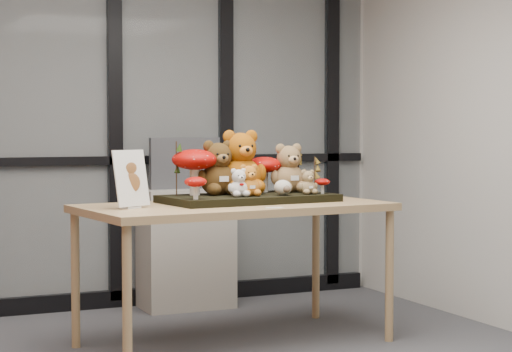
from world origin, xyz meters
name	(u,v)px	position (x,y,z in m)	size (l,w,h in m)	color
room_shell	(166,38)	(0.00, 0.00, 1.68)	(5.00, 5.00, 5.00)	#B9B6AF
glass_partition	(51,108)	(0.00, 2.47, 1.42)	(4.90, 0.06, 2.78)	#2D383F
display_table	(235,215)	(0.78, 1.06, 0.77)	(1.86, 1.07, 0.83)	tan
diorama_tray	(249,198)	(0.90, 1.14, 0.86)	(1.02, 0.51, 0.04)	black
bear_pooh_yellow	(240,159)	(0.90, 1.25, 1.09)	(0.33, 0.30, 0.43)	#A3510A
bear_brown_medium	(218,165)	(0.74, 1.23, 1.06)	(0.27, 0.25, 0.36)	#462E11
bear_tan_back	(289,165)	(1.22, 1.26, 1.05)	(0.26, 0.23, 0.33)	olive
bear_small_yellow	(249,179)	(0.86, 1.04, 0.98)	(0.16, 0.14, 0.21)	orange
bear_white_bow	(239,181)	(0.79, 1.02, 0.97)	(0.14, 0.13, 0.18)	white
bear_beige_small	(308,181)	(1.25, 1.04, 0.96)	(0.12, 0.11, 0.16)	#9A7F53
plush_cream_hedgehog	(283,187)	(1.07, 1.01, 0.93)	(0.08, 0.07, 0.10)	beige
mushroom_back_left	(195,170)	(0.59, 1.24, 1.03)	(0.27, 0.27, 0.30)	#9D0905
mushroom_back_right	(264,173)	(1.08, 1.31, 1.00)	(0.22, 0.22, 0.24)	#9D0905
mushroom_front_left	(196,187)	(0.49, 0.94, 0.95)	(0.13, 0.13, 0.14)	#9D0905
mushroom_front_right	(322,185)	(1.35, 1.04, 0.93)	(0.09, 0.09, 0.10)	#9D0905
sprig_green_far_left	(176,169)	(0.48, 1.23, 1.04)	(0.05, 0.05, 0.32)	#163D0D
sprig_green_mid_left	(192,172)	(0.60, 1.30, 1.01)	(0.05, 0.05, 0.27)	#163D0D
sprig_dry_far_right	(298,169)	(1.32, 1.30, 1.02)	(0.05, 0.05, 0.28)	brown
sprig_dry_mid_right	(315,174)	(1.37, 1.17, 0.99)	(0.05, 0.05, 0.22)	brown
sprig_green_centre	(224,177)	(0.82, 1.34, 0.98)	(0.05, 0.05, 0.20)	#163D0D
sign_holder	(131,181)	(0.14, 1.02, 0.99)	(0.23, 0.16, 0.32)	silver
label_card	(274,208)	(0.87, 0.72, 0.84)	(0.10, 0.03, 0.00)	white
cabinet	(186,248)	(0.90, 2.24, 0.42)	(0.64, 0.37, 0.85)	#9E988D
monitor	(185,163)	(0.90, 2.26, 1.03)	(0.51, 0.05, 0.36)	#494B50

